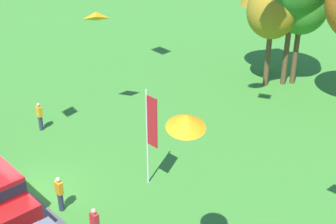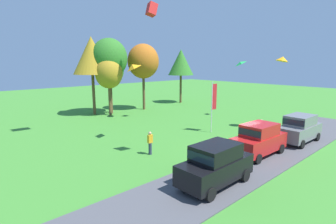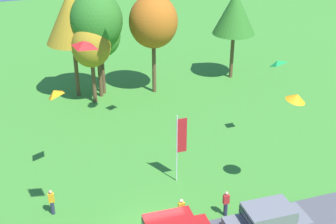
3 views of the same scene
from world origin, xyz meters
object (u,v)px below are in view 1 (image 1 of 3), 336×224
at_px(person_watching_sky, 40,116).
at_px(flag_banner, 150,128).
at_px(tree_far_left, 302,5).
at_px(kite_delta_mid_center, 186,121).
at_px(person_on_lawn, 60,194).
at_px(kite_diamond_over_trees, 96,15).
at_px(tree_center_back, 272,11).

relative_size(person_watching_sky, flag_banner, 0.35).
height_order(tree_far_left, kite_delta_mid_center, tree_far_left).
distance_m(flag_banner, kite_delta_mid_center, 7.77).
bearing_deg(flag_banner, person_on_lawn, -108.44).
bearing_deg(person_watching_sky, kite_diamond_over_trees, 73.12).
height_order(person_watching_sky, tree_center_back, tree_center_back).
bearing_deg(person_watching_sky, flag_banner, 6.12).
bearing_deg(kite_delta_mid_center, person_watching_sky, 168.67).
xyz_separation_m(tree_center_back, tree_far_left, (1.13, 1.65, 0.31)).
height_order(flag_banner, kite_delta_mid_center, kite_delta_mid_center).
relative_size(person_on_lawn, tree_far_left, 0.23).
distance_m(kite_delta_mid_center, kite_diamond_over_trees, 14.47).
distance_m(person_on_lawn, tree_far_left, 20.07).
height_order(kite_delta_mid_center, kite_diamond_over_trees, kite_delta_mid_center).
bearing_deg(person_watching_sky, kite_delta_mid_center, -11.33).
height_order(person_watching_sky, kite_delta_mid_center, kite_delta_mid_center).
distance_m(person_watching_sky, tree_center_back, 16.16).
xyz_separation_m(tree_center_back, flag_banner, (3.17, -13.76, -2.13)).
bearing_deg(kite_delta_mid_center, person_on_lawn, -176.83).
distance_m(person_watching_sky, kite_delta_mid_center, 15.55).
xyz_separation_m(tree_far_left, kite_delta_mid_center, (7.68, -19.12, 1.40)).
bearing_deg(kite_diamond_over_trees, tree_far_left, 67.48).
distance_m(tree_far_left, kite_delta_mid_center, 20.66).
bearing_deg(flag_banner, tree_far_left, 97.55).
relative_size(kite_delta_mid_center, kite_diamond_over_trees, 1.09).
bearing_deg(person_watching_sky, tree_center_back, 70.35).
bearing_deg(kite_delta_mid_center, kite_diamond_over_trees, 153.62).
distance_m(person_on_lawn, kite_delta_mid_center, 9.27).
relative_size(tree_center_back, flag_banner, 1.46).
height_order(person_on_lawn, tree_center_back, tree_center_back).
relative_size(tree_center_back, kite_diamond_over_trees, 6.62).
height_order(tree_center_back, tree_far_left, tree_far_left).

